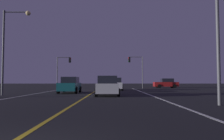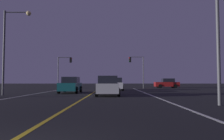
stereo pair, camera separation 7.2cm
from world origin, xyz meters
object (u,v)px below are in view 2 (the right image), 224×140
(car_oncoming, at_px, (71,85))
(street_lamp_right_near, at_px, (208,16))
(car_ahead_far, at_px, (116,84))
(street_lamp_left_mid, at_px, (11,41))
(traffic_light_near_left, at_px, (65,65))
(car_lead_same_lane, at_px, (108,86))
(car_crossing_side, at_px, (167,83))
(traffic_light_near_right, at_px, (136,65))

(car_oncoming, height_order, street_lamp_right_near, street_lamp_right_near)
(car_oncoming, distance_m, street_lamp_right_near, 15.66)
(car_ahead_far, distance_m, street_lamp_left_mid, 14.59)
(traffic_light_near_left, height_order, street_lamp_right_near, street_lamp_right_near)
(car_ahead_far, height_order, car_oncoming, same)
(traffic_light_near_left, bearing_deg, car_lead_same_lane, -66.51)
(car_ahead_far, xyz_separation_m, car_crossing_side, (9.40, 9.84, 0.00))
(car_ahead_far, relative_size, car_oncoming, 1.00)
(car_lead_same_lane, relative_size, car_crossing_side, 1.00)
(car_lead_same_lane, distance_m, car_oncoming, 5.93)
(car_oncoming, height_order, street_lamp_left_mid, street_lamp_left_mid)
(car_ahead_far, distance_m, traffic_light_near_right, 8.95)
(car_ahead_far, distance_m, street_lamp_right_near, 19.10)
(car_oncoming, distance_m, car_crossing_side, 21.61)
(car_crossing_side, height_order, street_lamp_left_mid, street_lamp_left_mid)
(street_lamp_left_mid, bearing_deg, traffic_light_near_left, 87.07)
(traffic_light_near_right, xyz_separation_m, street_lamp_left_mid, (-13.24, -17.73, 0.91))
(car_lead_same_lane, xyz_separation_m, car_crossing_side, (10.20, 20.46, 0.00))
(street_lamp_right_near, bearing_deg, car_lead_same_lane, -53.86)
(car_lead_same_lane, height_order, car_oncoming, same)
(traffic_light_near_right, xyz_separation_m, traffic_light_near_left, (-12.33, -0.00, -0.05))
(street_lamp_right_near, height_order, street_lamp_left_mid, street_lamp_left_mid)
(car_oncoming, bearing_deg, car_lead_same_lane, 43.87)
(car_oncoming, relative_size, street_lamp_right_near, 0.59)
(car_lead_same_lane, xyz_separation_m, street_lamp_left_mid, (-8.79, 0.42, 4.08))
(car_crossing_side, bearing_deg, car_lead_same_lane, 63.51)
(car_ahead_far, bearing_deg, car_crossing_side, -43.68)
(traffic_light_near_left, bearing_deg, traffic_light_near_right, 0.00)
(traffic_light_near_right, height_order, street_lamp_right_near, street_lamp_right_near)
(car_crossing_side, relative_size, street_lamp_left_mid, 0.56)
(car_ahead_far, bearing_deg, street_lamp_right_near, -165.54)
(car_ahead_far, xyz_separation_m, street_lamp_left_mid, (-9.59, -10.20, 4.08))
(car_lead_same_lane, bearing_deg, traffic_light_near_right, -13.77)
(traffic_light_near_right, bearing_deg, car_ahead_far, 64.17)
(traffic_light_near_left, bearing_deg, street_lamp_left_mid, -92.93)
(car_ahead_far, height_order, street_lamp_right_near, street_lamp_right_near)
(car_crossing_side, distance_m, street_lamp_right_near, 28.61)
(car_ahead_far, height_order, street_lamp_left_mid, street_lamp_left_mid)
(car_crossing_side, bearing_deg, traffic_light_near_right, 21.89)
(street_lamp_right_near, bearing_deg, car_oncoming, -50.84)
(car_ahead_far, distance_m, traffic_light_near_left, 11.92)
(traffic_light_near_left, xyz_separation_m, street_lamp_right_near, (13.36, -25.64, 0.76))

